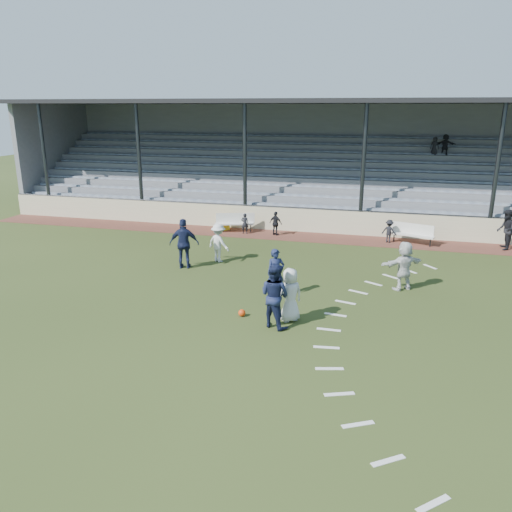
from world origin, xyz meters
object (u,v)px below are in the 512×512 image
Objects in this scene: bench_right at (412,232)px; player_navy_lead at (276,273)px; trash_bin at (225,222)px; bench_left at (235,221)px; football at (242,313)px; player_white_lead at (290,295)px; official at (506,230)px.

player_navy_lead reaches higher than bench_right.
bench_right is 1.22× the size of player_navy_lead.
trash_bin is at bearing 90.63° from player_navy_lead.
football is (3.40, -10.34, -0.47)m from bench_left.
player_white_lead reaches higher than football.
player_white_lead is at bearing -62.43° from trash_bin.
official is at bearing -1.74° from trash_bin.
bench_right is 4.01m from official.
player_white_lead is 1.00× the size of player_navy_lead.
bench_left is 10.90m from football.
bench_left is 9.30m from player_navy_lead.
player_navy_lead reaches higher than football.
player_white_lead is at bearing 2.76° from football.
trash_bin is 11.93m from player_white_lead.
bench_left is 1.12× the size of official.
football is at bearing -135.35° from player_navy_lead.
bench_right is 1.12× the size of official.
trash_bin is at bearing 110.76° from football.
official is (8.74, 8.27, 0.10)m from player_navy_lead.
bench_left and bench_right have the same top height.
football is at bearing -99.38° from bench_right.
player_white_lead is at bearing -82.22° from bench_left.
bench_right is (8.77, -0.15, 0.00)m from bench_left.
player_navy_lead is (-0.86, 1.89, 0.00)m from player_white_lead.
trash_bin is at bearing -164.28° from bench_right.
player_white_lead is 12.86m from official.
official is (4.00, 0.03, 0.34)m from bench_right.
player_navy_lead is at bearing -101.54° from bench_right.
official is at bearing 15.81° from player_navy_lead.
official reaches higher than trash_bin.
bench_left is 9.04× the size of football.
bench_right is at bearing -2.68° from trash_bin.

